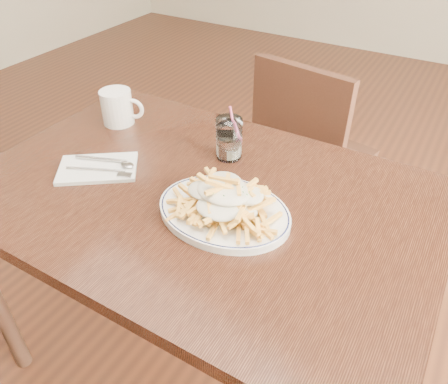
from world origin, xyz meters
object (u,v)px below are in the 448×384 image
Objects in this scene: loaded_fries at (224,195)px; water_glass at (229,141)px; chair_far at (307,148)px; table at (201,214)px; fries_plate at (224,211)px; coffee_mug at (118,107)px.

water_glass reaches higher than loaded_fries.
water_glass is (-0.04, -0.57, 0.31)m from chair_far.
table is 7.34× the size of water_glass.
fries_plate is 1.29× the size of loaded_fries.
loaded_fries is (0.10, -0.05, 0.14)m from table.
coffee_mug is (-0.53, 0.23, -0.01)m from loaded_fries.
coffee_mug is at bearing -128.23° from chair_far.
coffee_mug is (-0.43, 0.18, 0.13)m from table.
table is at bearing -91.94° from chair_far.
coffee_mug is at bearing 156.44° from loaded_fries.
water_glass reaches higher than fries_plate.
fries_plate is (0.10, -0.05, 0.09)m from table.
chair_far reaches higher than fries_plate.
coffee_mug is (-0.53, 0.23, 0.04)m from fries_plate.
loaded_fries is 1.85× the size of water_glass.
water_glass is at bearing 0.33° from coffee_mug.
table is at bearing -22.87° from coffee_mug.
water_glass is (-0.12, 0.23, -0.01)m from loaded_fries.
table is 0.77m from chair_far.
coffee_mug is at bearing 156.44° from fries_plate.
loaded_fries is at bearing -62.56° from water_glass.
chair_far is 0.65m from water_glass.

